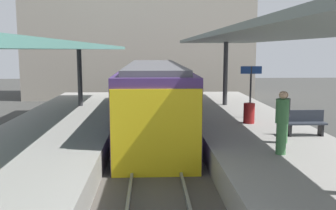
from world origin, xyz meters
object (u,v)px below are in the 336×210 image
at_px(passenger_mid_platform, 282,122).
at_px(litter_bin, 249,113).
at_px(platform_sign, 251,80).
at_px(passenger_near_bench, 284,116).
at_px(commuter_train, 154,99).
at_px(platform_bench, 304,122).

bearing_deg(passenger_mid_platform, litter_bin, 86.42).
bearing_deg(platform_sign, passenger_near_bench, -91.74).
relative_size(commuter_train, passenger_mid_platform, 6.72).
relative_size(platform_bench, passenger_near_bench, 0.86).
bearing_deg(passenger_mid_platform, commuter_train, 118.16).
height_order(platform_sign, litter_bin, platform_sign).
bearing_deg(litter_bin, platform_bench, -59.53).
distance_m(commuter_train, litter_bin, 4.26).
xyz_separation_m(platform_sign, passenger_near_bench, (-0.14, -4.50, -0.78)).
height_order(commuter_train, litter_bin, commuter_train).
relative_size(commuter_train, platform_bench, 8.55).
bearing_deg(litter_bin, commuter_train, 152.47).
bearing_deg(commuter_train, platform_sign, -9.70).
bearing_deg(commuter_train, passenger_mid_platform, -61.84).
relative_size(platform_sign, passenger_mid_platform, 1.24).
xyz_separation_m(litter_bin, passenger_near_bench, (0.23, -3.24, 0.44)).
height_order(litter_bin, passenger_near_bench, passenger_near_bench).
distance_m(commuter_train, platform_sign, 4.29).
height_order(platform_sign, passenger_mid_platform, platform_sign).
xyz_separation_m(platform_bench, passenger_near_bench, (-1.09, -0.99, 0.38)).
xyz_separation_m(commuter_train, platform_sign, (4.13, -0.71, 0.90)).
relative_size(passenger_near_bench, passenger_mid_platform, 0.91).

